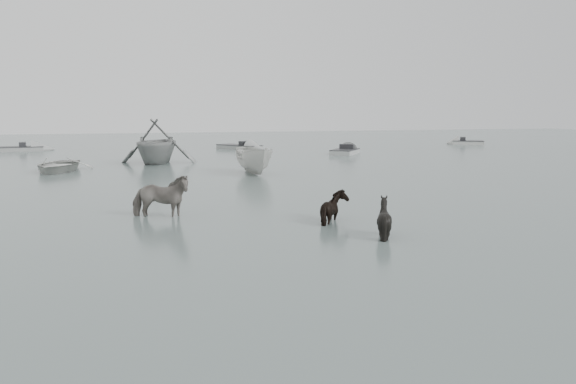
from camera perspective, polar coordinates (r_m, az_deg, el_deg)
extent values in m
plane|color=slate|center=(16.76, 0.04, -3.60)|extent=(140.00, 140.00, 0.00)
imported|color=black|center=(18.65, -12.86, 0.02)|extent=(2.16, 1.46, 1.67)
imported|color=black|center=(17.51, 4.86, -0.93)|extent=(1.31, 1.47, 1.31)
imported|color=black|center=(15.78, 9.74, -1.91)|extent=(1.61, 1.54, 1.39)
imported|color=beige|center=(34.30, -22.38, 2.72)|extent=(3.98, 4.97, 0.92)
imported|color=gray|center=(37.41, -13.19, 5.16)|extent=(6.37, 6.90, 3.02)
imported|color=beige|center=(30.60, -3.45, 3.41)|extent=(1.78, 4.34, 1.65)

